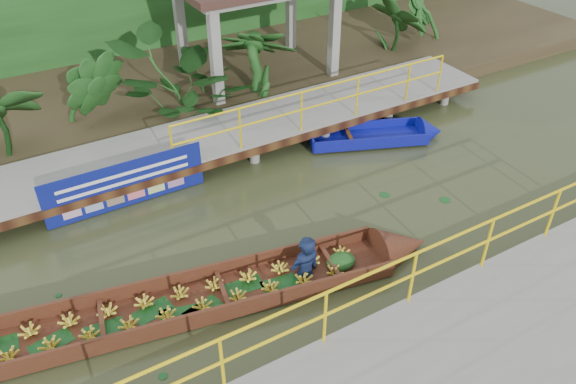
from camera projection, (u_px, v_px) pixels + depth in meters
ground at (272, 239)px, 11.09m from camera, size 80.00×80.00×0.00m
land_strip at (148, 86)px, 16.22m from camera, size 30.00×8.00×0.45m
far_dock at (203, 141)px, 13.22m from camera, size 16.00×2.06×1.66m
near_dock at (466, 361)px, 8.38m from camera, size 18.00×2.40×1.73m
foliage_backdrop at (112, 1)px, 16.93m from camera, size 30.00×0.80×4.00m
vendor_boat at (184, 299)px, 9.48m from camera, size 10.06×2.74×2.13m
moored_blue_boat at (399, 135)px, 14.13m from camera, size 3.47×2.05×0.81m
blue_banner at (126, 184)px, 11.65m from camera, size 3.38×0.04×1.06m
tropical_plants at (250, 56)px, 14.86m from camera, size 14.63×1.63×2.03m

